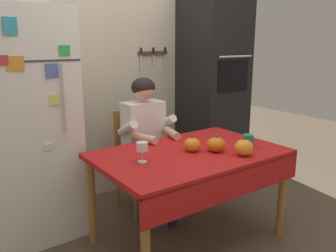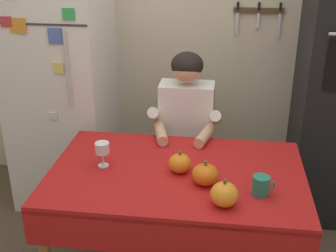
{
  "view_description": "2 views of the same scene",
  "coord_description": "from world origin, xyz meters",
  "px_view_note": "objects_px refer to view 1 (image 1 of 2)",
  "views": [
    {
      "loc": [
        -1.59,
        -1.85,
        1.55
      ],
      "look_at": [
        -0.07,
        0.28,
        0.91
      ],
      "focal_mm": 37.24,
      "sensor_mm": 36.0,
      "label": 1
    },
    {
      "loc": [
        0.24,
        -2.04,
        1.96
      ],
      "look_at": [
        -0.06,
        0.23,
        0.95
      ],
      "focal_mm": 47.79,
      "sensor_mm": 36.0,
      "label": 2
    }
  ],
  "objects_px": {
    "refrigerator": "(27,126)",
    "chair_behind_person": "(137,154)",
    "wall_oven": "(213,87)",
    "seated_person": "(148,135)",
    "wine_glass": "(142,147)",
    "coffee_mug": "(248,141)",
    "pumpkin_medium": "(216,144)",
    "dining_table": "(191,163)",
    "pumpkin_large": "(192,145)",
    "pumpkin_small": "(244,147)"
  },
  "relations": [
    {
      "from": "refrigerator",
      "to": "wall_oven",
      "type": "distance_m",
      "value": 2.01
    },
    {
      "from": "wall_oven",
      "to": "wine_glass",
      "type": "relative_size",
      "value": 14.57
    },
    {
      "from": "refrigerator",
      "to": "coffee_mug",
      "type": "xyz_separation_m",
      "value": [
        1.39,
        -1.04,
        -0.11
      ]
    },
    {
      "from": "pumpkin_medium",
      "to": "pumpkin_small",
      "type": "distance_m",
      "value": 0.21
    },
    {
      "from": "refrigerator",
      "to": "seated_person",
      "type": "height_order",
      "value": "refrigerator"
    },
    {
      "from": "seated_person",
      "to": "coffee_mug",
      "type": "bearing_deg",
      "value": -59.14
    },
    {
      "from": "coffee_mug",
      "to": "pumpkin_small",
      "type": "distance_m",
      "value": 0.22
    },
    {
      "from": "refrigerator",
      "to": "seated_person",
      "type": "relative_size",
      "value": 1.45
    },
    {
      "from": "seated_person",
      "to": "pumpkin_small",
      "type": "height_order",
      "value": "seated_person"
    },
    {
      "from": "wall_oven",
      "to": "coffee_mug",
      "type": "height_order",
      "value": "wall_oven"
    },
    {
      "from": "chair_behind_person",
      "to": "pumpkin_medium",
      "type": "distance_m",
      "value": 0.94
    },
    {
      "from": "refrigerator",
      "to": "chair_behind_person",
      "type": "xyz_separation_m",
      "value": [
        0.94,
        -0.09,
        -0.39
      ]
    },
    {
      "from": "chair_behind_person",
      "to": "wine_glass",
      "type": "relative_size",
      "value": 6.45
    },
    {
      "from": "dining_table",
      "to": "wall_oven",
      "type": "bearing_deg",
      "value": 41.31
    },
    {
      "from": "dining_table",
      "to": "wine_glass",
      "type": "bearing_deg",
      "value": 176.7
    },
    {
      "from": "seated_person",
      "to": "pumpkin_small",
      "type": "bearing_deg",
      "value": -72.81
    },
    {
      "from": "pumpkin_large",
      "to": "chair_behind_person",
      "type": "bearing_deg",
      "value": 92.03
    },
    {
      "from": "pumpkin_medium",
      "to": "seated_person",
      "type": "bearing_deg",
      "value": 103.87
    },
    {
      "from": "seated_person",
      "to": "pumpkin_medium",
      "type": "bearing_deg",
      "value": -76.13
    },
    {
      "from": "refrigerator",
      "to": "dining_table",
      "type": "xyz_separation_m",
      "value": [
        0.95,
        -0.88,
        -0.24
      ]
    },
    {
      "from": "wine_glass",
      "to": "pumpkin_medium",
      "type": "xyz_separation_m",
      "value": [
        0.58,
        -0.12,
        -0.05
      ]
    },
    {
      "from": "wall_oven",
      "to": "coffee_mug",
      "type": "distance_m",
      "value": 1.26
    },
    {
      "from": "pumpkin_medium",
      "to": "wall_oven",
      "type": "bearing_deg",
      "value": 48.83
    },
    {
      "from": "dining_table",
      "to": "chair_behind_person",
      "type": "height_order",
      "value": "chair_behind_person"
    },
    {
      "from": "wall_oven",
      "to": "chair_behind_person",
      "type": "relative_size",
      "value": 2.26
    },
    {
      "from": "chair_behind_person",
      "to": "seated_person",
      "type": "height_order",
      "value": "seated_person"
    },
    {
      "from": "chair_behind_person",
      "to": "pumpkin_medium",
      "type": "height_order",
      "value": "chair_behind_person"
    },
    {
      "from": "coffee_mug",
      "to": "pumpkin_large",
      "type": "bearing_deg",
      "value": 158.15
    },
    {
      "from": "wine_glass",
      "to": "seated_person",
      "type": "bearing_deg",
      "value": 55.0
    },
    {
      "from": "wall_oven",
      "to": "chair_behind_person",
      "type": "distance_m",
      "value": 1.2
    },
    {
      "from": "wine_glass",
      "to": "chair_behind_person",
      "type": "bearing_deg",
      "value": 62.16
    },
    {
      "from": "wall_oven",
      "to": "coffee_mug",
      "type": "bearing_deg",
      "value": -119.32
    },
    {
      "from": "refrigerator",
      "to": "coffee_mug",
      "type": "relative_size",
      "value": 15.87
    },
    {
      "from": "seated_person",
      "to": "coffee_mug",
      "type": "relative_size",
      "value": 10.98
    },
    {
      "from": "refrigerator",
      "to": "dining_table",
      "type": "distance_m",
      "value": 1.32
    },
    {
      "from": "refrigerator",
      "to": "chair_behind_person",
      "type": "distance_m",
      "value": 1.02
    },
    {
      "from": "wine_glass",
      "to": "pumpkin_large",
      "type": "xyz_separation_m",
      "value": [
        0.43,
        -0.01,
        -0.05
      ]
    },
    {
      "from": "pumpkin_large",
      "to": "pumpkin_small",
      "type": "bearing_deg",
      "value": -50.11
    },
    {
      "from": "refrigerator",
      "to": "pumpkin_medium",
      "type": "relative_size",
      "value": 12.72
    },
    {
      "from": "pumpkin_medium",
      "to": "wine_glass",
      "type": "bearing_deg",
      "value": 168.66
    },
    {
      "from": "seated_person",
      "to": "pumpkin_small",
      "type": "relative_size",
      "value": 8.75
    },
    {
      "from": "coffee_mug",
      "to": "pumpkin_medium",
      "type": "relative_size",
      "value": 0.8
    },
    {
      "from": "wall_oven",
      "to": "pumpkin_large",
      "type": "distance_m",
      "value": 1.4
    },
    {
      "from": "wall_oven",
      "to": "chair_behind_person",
      "type": "xyz_separation_m",
      "value": [
        -1.06,
        -0.13,
        -0.54
      ]
    },
    {
      "from": "wall_oven",
      "to": "dining_table",
      "type": "height_order",
      "value": "wall_oven"
    },
    {
      "from": "wall_oven",
      "to": "dining_table",
      "type": "xyz_separation_m",
      "value": [
        -1.05,
        -0.92,
        -0.39
      ]
    },
    {
      "from": "seated_person",
      "to": "pumpkin_small",
      "type": "distance_m",
      "value": 0.93
    },
    {
      "from": "dining_table",
      "to": "pumpkin_medium",
      "type": "xyz_separation_m",
      "value": [
        0.16,
        -0.09,
        0.14
      ]
    },
    {
      "from": "wine_glass",
      "to": "pumpkin_large",
      "type": "distance_m",
      "value": 0.44
    },
    {
      "from": "chair_behind_person",
      "to": "wine_glass",
      "type": "height_order",
      "value": "chair_behind_person"
    }
  ]
}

